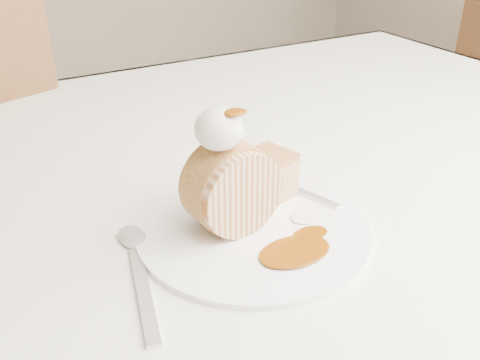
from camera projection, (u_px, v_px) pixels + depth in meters
table at (217, 218)px, 0.75m from camera, size 1.40×0.90×0.75m
plate at (253, 228)px, 0.56m from camera, size 0.30×0.30×0.01m
roulade_slice at (232, 188)px, 0.53m from camera, size 0.09×0.06×0.09m
cake_chunk at (267, 178)px, 0.60m from camera, size 0.06×0.06×0.05m
whipped_cream at (219, 129)px, 0.50m from camera, size 0.05×0.05×0.04m
caramel_drizzle at (235, 107)px, 0.48m from camera, size 0.02×0.02×0.01m
caramel_pool at (295, 251)px, 0.51m from camera, size 0.09×0.07×0.00m
fork at (300, 191)px, 0.62m from camera, size 0.06×0.14×0.00m
spoon at (144, 293)px, 0.47m from camera, size 0.06×0.16×0.00m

